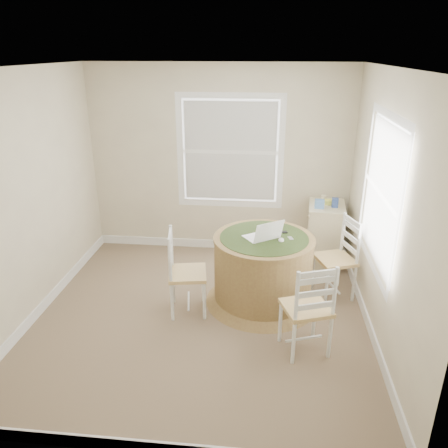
# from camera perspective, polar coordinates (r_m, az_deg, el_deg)

# --- Properties ---
(room) EXTENTS (3.64, 3.64, 2.64)m
(room) POSITION_cam_1_polar(r_m,az_deg,el_deg) (4.49, -0.87, 3.06)
(room) COLOR #847154
(room) RESTS_ON ground
(round_table) EXTENTS (1.31, 1.31, 0.81)m
(round_table) POSITION_cam_1_polar(r_m,az_deg,el_deg) (5.01, 5.11, -5.62)
(round_table) COLOR olive
(round_table) RESTS_ON ground
(chair_left) EXTENTS (0.47, 0.48, 0.95)m
(chair_left) POSITION_cam_1_polar(r_m,az_deg,el_deg) (4.81, -4.78, -6.40)
(chair_left) COLOR white
(chair_left) RESTS_ON ground
(chair_near) EXTENTS (0.53, 0.52, 0.95)m
(chair_near) POSITION_cam_1_polar(r_m,az_deg,el_deg) (4.28, 10.69, -10.67)
(chair_near) COLOR white
(chair_near) RESTS_ON ground
(chair_right) EXTENTS (0.52, 0.53, 0.95)m
(chair_right) POSITION_cam_1_polar(r_m,az_deg,el_deg) (5.26, 14.29, -4.46)
(chair_right) COLOR white
(chair_right) RESTS_ON ground
(laptop) EXTENTS (0.47, 0.46, 0.25)m
(laptop) POSITION_cam_1_polar(r_m,az_deg,el_deg) (4.82, 5.10, -1.51)
(laptop) COLOR white
(laptop) RESTS_ON round_table
(mouse) EXTENTS (0.09, 0.12, 0.04)m
(mouse) POSITION_cam_1_polar(r_m,az_deg,el_deg) (4.78, 7.47, -2.08)
(mouse) COLOR white
(mouse) RESTS_ON round_table
(phone) EXTENTS (0.07, 0.10, 0.02)m
(phone) POSITION_cam_1_polar(r_m,az_deg,el_deg) (4.86, 8.68, -1.89)
(phone) COLOR #B7BABF
(phone) RESTS_ON round_table
(keys) EXTENTS (0.07, 0.07, 0.02)m
(keys) POSITION_cam_1_polar(r_m,az_deg,el_deg) (4.99, 7.91, -1.11)
(keys) COLOR black
(keys) RESTS_ON round_table
(corner_chest) EXTENTS (0.53, 0.67, 0.84)m
(corner_chest) POSITION_cam_1_polar(r_m,az_deg,el_deg) (6.06, 12.97, -1.28)
(corner_chest) COLOR beige
(corner_chest) RESTS_ON ground
(tissue_box) EXTENTS (0.13, 0.13, 0.10)m
(tissue_box) POSITION_cam_1_polar(r_m,az_deg,el_deg) (5.75, 12.27, 2.55)
(tissue_box) COLOR #598BCD
(tissue_box) RESTS_ON corner_chest
(box_yellow) EXTENTS (0.16, 0.11, 0.06)m
(box_yellow) POSITION_cam_1_polar(r_m,az_deg,el_deg) (5.93, 13.80, 2.78)
(box_yellow) COLOR #F1F055
(box_yellow) RESTS_ON corner_chest
(box_blue) EXTENTS (0.09, 0.09, 0.12)m
(box_blue) POSITION_cam_1_polar(r_m,az_deg,el_deg) (5.82, 14.38, 2.69)
(box_blue) COLOR navy
(box_blue) RESTS_ON corner_chest
(cup_cream) EXTENTS (0.07, 0.07, 0.09)m
(cup_cream) POSITION_cam_1_polar(r_m,az_deg,el_deg) (6.01, 12.82, 3.30)
(cup_cream) COLOR beige
(cup_cream) RESTS_ON corner_chest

